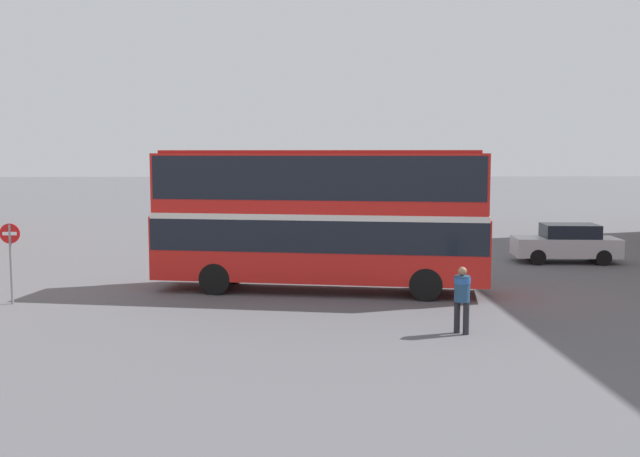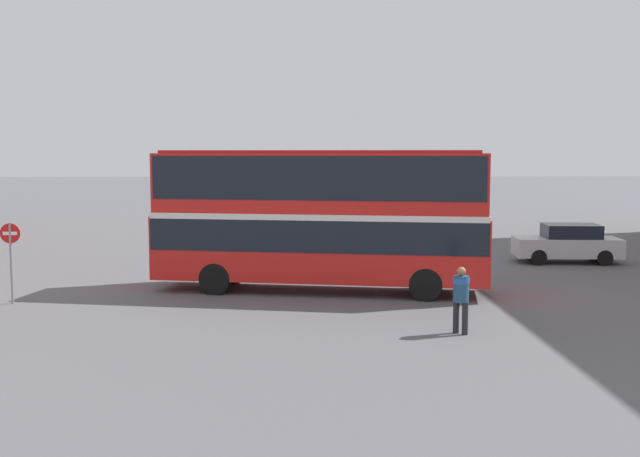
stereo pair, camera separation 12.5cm
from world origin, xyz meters
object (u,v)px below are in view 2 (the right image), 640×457
(double_decker_bus, at_px, (320,211))
(no_entry_sign, at_px, (11,250))
(pedestrian_foreground, at_px, (461,293))
(parked_car_kerb_near, at_px, (568,243))

(double_decker_bus, bearing_deg, no_entry_sign, -158.81)
(pedestrian_foreground, relative_size, parked_car_kerb_near, 0.39)
(double_decker_bus, distance_m, parked_car_kerb_near, 12.63)
(double_decker_bus, distance_m, pedestrian_foreground, 7.18)
(double_decker_bus, bearing_deg, parked_car_kerb_near, 41.26)
(no_entry_sign, bearing_deg, double_decker_bus, 10.41)
(parked_car_kerb_near, distance_m, no_entry_sign, 21.96)
(pedestrian_foreground, bearing_deg, no_entry_sign, -65.51)
(parked_car_kerb_near, relative_size, no_entry_sign, 1.79)
(double_decker_bus, height_order, pedestrian_foreground, double_decker_bus)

